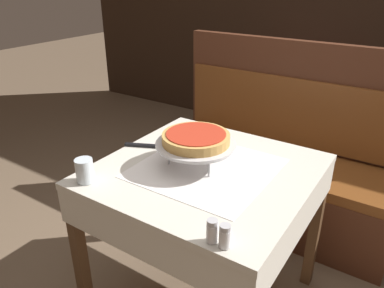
{
  "coord_description": "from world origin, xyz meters",
  "views": [
    {
      "loc": [
        0.73,
        -1.21,
        1.54
      ],
      "look_at": [
        -0.05,
        -0.03,
        0.88
      ],
      "focal_mm": 35.0,
      "sensor_mm": 36.0,
      "label": 1
    }
  ],
  "objects": [
    {
      "name": "dining_table_front",
      "position": [
        0.0,
        0.0,
        0.66
      ],
      "size": [
        0.88,
        0.88,
        0.77
      ],
      "color": "beige",
      "rests_on": "ground_plane"
    },
    {
      "name": "deep_dish_pizza",
      "position": [
        -0.05,
        -0.0,
        0.89
      ],
      "size": [
        0.29,
        0.29,
        0.04
      ],
      "color": "tan",
      "rests_on": "pizza_pan_stand"
    },
    {
      "name": "back_wall_panel",
      "position": [
        0.0,
        2.38,
        1.2
      ],
      "size": [
        6.0,
        0.04,
        2.4
      ],
      "primitive_type": "cube",
      "color": "black",
      "rests_on": "ground_plane"
    },
    {
      "name": "pepper_shaker",
      "position": [
        0.31,
        -0.4,
        0.8
      ],
      "size": [
        0.04,
        0.04,
        0.08
      ],
      "color": "silver",
      "rests_on": "dining_table_front"
    },
    {
      "name": "booth_bench",
      "position": [
        -0.0,
        0.89,
        0.33
      ],
      "size": [
        1.5,
        0.53,
        1.15
      ],
      "color": "#4C2819",
      "rests_on": "ground_plane"
    },
    {
      "name": "condiment_caddy",
      "position": [
        -0.38,
        1.85,
        0.8
      ],
      "size": [
        0.13,
        0.13,
        0.14
      ],
      "color": "black",
      "rests_on": "dining_table_rear"
    },
    {
      "name": "pizza_pan_stand",
      "position": [
        -0.05,
        -0.0,
        0.86
      ],
      "size": [
        0.35,
        0.35,
        0.1
      ],
      "color": "#ADADB2",
      "rests_on": "dining_table_front"
    },
    {
      "name": "salt_shaker",
      "position": [
        0.27,
        -0.4,
        0.81
      ],
      "size": [
        0.04,
        0.04,
        0.08
      ],
      "color": "silver",
      "rests_on": "dining_table_front"
    },
    {
      "name": "dining_table_rear",
      "position": [
        -0.3,
        1.88,
        0.64
      ],
      "size": [
        0.75,
        0.75,
        0.76
      ],
      "color": "red",
      "rests_on": "ground_plane"
    },
    {
      "name": "water_glass_near",
      "position": [
        -0.35,
        -0.36,
        0.81
      ],
      "size": [
        0.07,
        0.07,
        0.1
      ],
      "color": "silver",
      "rests_on": "dining_table_front"
    },
    {
      "name": "pizza_server",
      "position": [
        -0.31,
        0.04,
        0.77
      ],
      "size": [
        0.27,
        0.16,
        0.01
      ],
      "color": "#BCBCC1",
      "rests_on": "dining_table_front"
    }
  ]
}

